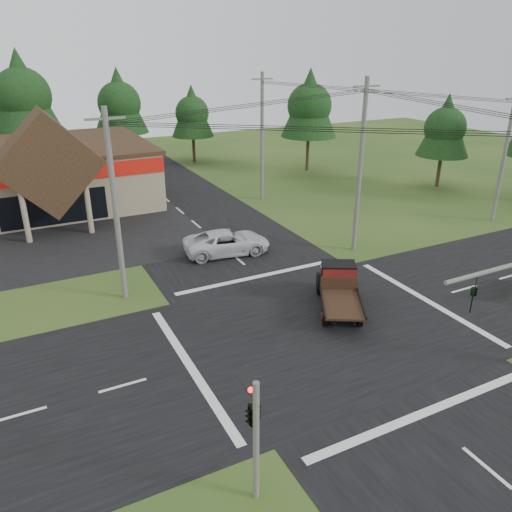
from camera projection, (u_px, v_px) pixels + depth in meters
ground at (322, 330)px, 25.13m from camera, size 120.00×120.00×0.00m
road_ns at (322, 330)px, 25.12m from camera, size 12.00×120.00×0.02m
road_ew at (322, 330)px, 25.12m from camera, size 120.00×12.00×0.02m
parking_apron at (3, 250)px, 34.93m from camera, size 28.00×14.00×0.02m
traffic_signal_corner at (253, 404)px, 14.62m from camera, size 0.53×2.48×4.40m
utility_pole_nw at (115, 206)px, 26.29m from camera, size 2.00×0.30×10.50m
utility_pole_ne at (360, 167)px, 32.74m from camera, size 2.00×0.30×11.50m
utility_pole_far at (504, 157)px, 38.80m from camera, size 2.00×0.30×10.20m
utility_pole_n at (262, 137)px, 44.30m from camera, size 2.00×0.30×11.20m
tree_row_c at (22, 93)px, 51.29m from camera, size 7.28×7.28×13.13m
tree_row_d at (119, 101)px, 56.79m from camera, size 6.16×6.16×11.11m
tree_row_e at (192, 111)px, 58.99m from camera, size 5.04×5.04×9.09m
tree_side_ne at (310, 104)px, 54.40m from camera, size 6.16×6.16×11.11m
tree_side_e_near at (445, 126)px, 48.38m from camera, size 5.04×5.04×9.09m
antique_flatbed_truck at (340, 291)px, 26.62m from camera, size 4.52×5.80×2.29m
white_pickup at (227, 242)px, 34.07m from camera, size 6.21×3.53×1.63m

